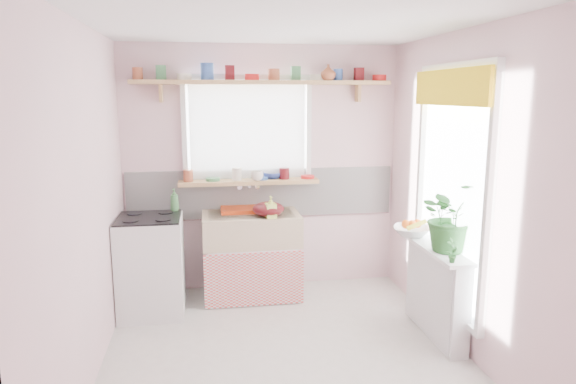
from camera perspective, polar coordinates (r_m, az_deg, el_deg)
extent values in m
plane|color=silver|center=(4.17, -0.11, -17.98)|extent=(3.20, 3.20, 0.00)
plane|color=white|center=(3.69, -0.13, 18.50)|extent=(3.20, 3.20, 0.00)
plane|color=beige|center=(5.29, -2.86, 2.57)|extent=(2.80, 0.00, 2.80)
plane|color=beige|center=(2.22, 6.51, -9.20)|extent=(2.80, 0.00, 2.80)
plane|color=beige|center=(3.78, -21.61, -1.53)|extent=(0.00, 3.20, 3.20)
plane|color=beige|center=(4.18, 19.19, -0.23)|extent=(0.00, 3.20, 3.20)
cube|color=white|center=(5.32, -2.82, -0.12)|extent=(2.74, 0.03, 0.50)
cube|color=pink|center=(5.36, -2.79, -2.22)|extent=(2.74, 0.02, 0.12)
cube|color=white|center=(5.23, -4.54, 6.86)|extent=(1.20, 0.01, 1.00)
cube|color=white|center=(5.17, -4.48, 6.81)|extent=(1.15, 0.02, 0.95)
cube|color=white|center=(4.35, 17.89, 0.27)|extent=(0.01, 1.10, 1.90)
cube|color=yellow|center=(4.25, 17.49, 11.04)|extent=(0.03, 1.20, 0.28)
cube|color=white|center=(5.22, -4.04, -8.60)|extent=(0.85, 0.55, 0.55)
cube|color=#E44643|center=(4.96, -3.74, -9.66)|extent=(0.95, 0.02, 0.53)
cube|color=beige|center=(5.10, -4.11, -4.08)|extent=(0.95, 0.55, 0.30)
cylinder|color=silver|center=(5.25, -4.41, 0.83)|extent=(0.03, 0.22, 0.03)
cube|color=white|center=(4.94, -14.95, -7.95)|extent=(0.58, 0.58, 0.90)
cube|color=black|center=(4.81, -15.21, -2.81)|extent=(0.56, 0.56, 0.02)
cylinder|color=black|center=(4.69, -17.10, -3.07)|extent=(0.14, 0.14, 0.01)
cylinder|color=black|center=(4.66, -13.68, -2.99)|extent=(0.14, 0.14, 0.01)
cylinder|color=black|center=(4.96, -16.67, -2.31)|extent=(0.14, 0.14, 0.01)
cylinder|color=black|center=(4.93, -13.44, -2.22)|extent=(0.14, 0.14, 0.01)
cube|color=white|center=(4.55, 16.16, -10.67)|extent=(0.15, 0.90, 0.75)
cube|color=white|center=(4.41, 16.07, -6.05)|extent=(0.22, 0.95, 0.03)
cube|color=tan|center=(5.18, -4.35, 1.14)|extent=(1.40, 0.22, 0.04)
cube|color=tan|center=(5.11, -2.79, 12.06)|extent=(2.52, 0.24, 0.04)
cylinder|color=#A55133|center=(5.12, -16.38, 12.55)|extent=(0.11, 0.11, 0.12)
cylinder|color=#3F7F4C|center=(5.09, -13.92, 12.67)|extent=(0.11, 0.11, 0.12)
cylinder|color=silver|center=(5.08, -11.44, 12.44)|extent=(0.11, 0.11, 0.06)
cylinder|color=#3359A5|center=(5.08, -8.97, 12.86)|extent=(0.11, 0.11, 0.12)
cylinder|color=#590F14|center=(5.09, -6.49, 12.92)|extent=(0.11, 0.11, 0.12)
cylinder|color=red|center=(5.10, -4.02, 12.62)|extent=(0.11, 0.11, 0.06)
cylinder|color=#A55133|center=(5.13, -1.57, 12.96)|extent=(0.11, 0.11, 0.12)
cylinder|color=#3F7F4C|center=(5.16, 0.85, 12.95)|extent=(0.11, 0.11, 0.12)
cylinder|color=silver|center=(5.20, 3.24, 12.59)|extent=(0.11, 0.11, 0.06)
cylinder|color=#3359A5|center=(5.25, 5.59, 12.87)|extent=(0.11, 0.11, 0.12)
cylinder|color=#590F14|center=(5.31, 7.88, 12.79)|extent=(0.11, 0.11, 0.12)
cylinder|color=red|center=(5.37, 10.11, 12.38)|extent=(0.11, 0.11, 0.06)
cylinder|color=#A55133|center=(5.15, -11.26, 1.81)|extent=(0.11, 0.11, 0.12)
cylinder|color=#3F7F4C|center=(5.15, -8.50, 1.89)|extent=(0.11, 0.11, 0.12)
cylinder|color=silver|center=(5.16, -5.73, 1.65)|extent=(0.11, 0.11, 0.06)
cylinder|color=#3359A5|center=(5.18, -3.00, 2.05)|extent=(0.11, 0.11, 0.12)
cylinder|color=#590F14|center=(5.21, -0.28, 2.12)|extent=(0.11, 0.11, 0.12)
cylinder|color=red|center=(5.26, 2.39, 1.86)|extent=(0.11, 0.11, 0.06)
cube|color=red|center=(5.16, -5.30, -1.98)|extent=(0.39, 0.29, 0.04)
ellipsoid|color=#4E0D12|center=(4.95, -2.20, -1.90)|extent=(0.35, 0.35, 0.14)
imported|color=#276127|center=(4.26, 17.68, -2.56)|extent=(0.57, 0.51, 0.57)
imported|color=white|center=(4.68, 13.60, -4.25)|extent=(0.43, 0.43, 0.08)
imported|color=#265E25|center=(4.01, 17.79, -6.23)|extent=(0.11, 0.09, 0.19)
imported|color=#D9E766|center=(4.86, -1.92, -1.69)|extent=(0.11, 0.11, 0.21)
imported|color=silver|center=(5.11, -3.46, 1.80)|extent=(0.14, 0.14, 0.10)
imported|color=#2F4299|center=(5.25, -1.69, 1.87)|extent=(0.23, 0.23, 0.06)
imported|color=#984E2E|center=(5.16, 4.48, 13.11)|extent=(0.17, 0.17, 0.15)
imported|color=#438748|center=(4.98, -12.51, -0.85)|extent=(0.10, 0.10, 0.21)
sphere|color=orange|center=(4.67, 13.64, -3.54)|extent=(0.08, 0.08, 0.08)
sphere|color=orange|center=(4.72, 14.17, -3.41)|extent=(0.08, 0.08, 0.08)
sphere|color=orange|center=(4.67, 12.97, -3.51)|extent=(0.08, 0.08, 0.08)
cylinder|color=yellow|center=(4.63, 14.11, -3.55)|extent=(0.18, 0.04, 0.10)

